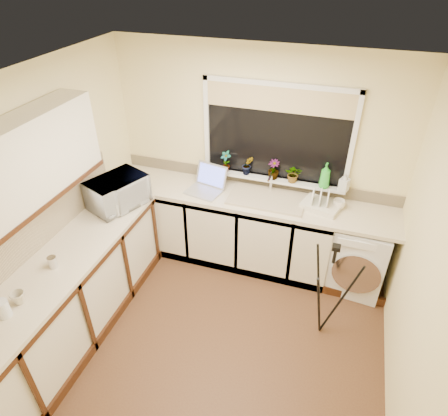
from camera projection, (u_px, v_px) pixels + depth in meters
The scene contains 34 objects.
floor at pixel (214, 335), 3.89m from camera, with size 3.20×3.20×0.00m, color brown.
ceiling at pixel (209, 88), 2.52m from camera, with size 3.20×3.20×0.00m, color white.
wall_back at pixel (257, 158), 4.39m from camera, with size 3.20×3.20×0.00m, color #F4E3A3.
wall_front at pixel (114, 410), 2.03m from camera, with size 3.20×3.20×0.00m, color #F4E3A3.
wall_left at pixel (48, 204), 3.62m from camera, with size 3.00×3.00×0.00m, color #F4E3A3.
wall_right at pixel (424, 281), 2.80m from camera, with size 3.00×3.00×0.00m, color #F4E3A3.
base_cabinet_back at pixel (221, 225), 4.68m from camera, with size 2.55×0.60×0.86m, color silver.
base_cabinet_left at pixel (74, 296), 3.75m from camera, with size 0.54×2.40×0.86m, color silver.
worktop_back at pixel (249, 198), 4.35m from camera, with size 3.20×0.60×0.04m, color beige.
worktop_left at pixel (63, 260), 3.50m from camera, with size 0.60×2.40×0.04m, color beige.
upper_cabinet at pixel (6, 175), 2.90m from camera, with size 0.28×1.90×0.70m, color silver.
splashback_left at pixel (29, 232), 3.44m from camera, with size 0.02×2.40×0.45m, color beige.
splashback_back at pixel (256, 179), 4.52m from camera, with size 3.20×0.02×0.14m, color beige.
window_glass at pixel (277, 134), 4.14m from camera, with size 1.50×0.02×1.00m, color black.
window_blind at pixel (279, 100), 3.91m from camera, with size 1.50×0.02×0.25m, color tan.
windowsill at pixel (272, 179), 4.39m from camera, with size 1.60×0.14×0.03m, color white.
sink at pixel (267, 199), 4.28m from camera, with size 0.82×0.46×0.03m, color tan.
faucet at pixel (271, 182), 4.36m from camera, with size 0.03×0.03×0.24m, color silver.
washing_machine at pixel (358, 254), 4.27m from camera, with size 0.59×0.57×0.84m, color silver.
laptop at pixel (207, 184), 4.42m from camera, with size 0.44×0.43×0.27m.
kettle at pixel (111, 208), 3.98m from camera, with size 0.14×0.14×0.19m, color white.
dish_rack at pixel (321, 206), 4.13m from camera, with size 0.38×0.29×0.06m, color beige.
tripod at pixel (327, 291), 3.64m from camera, with size 0.53×0.53×1.09m, color black, non-canonical shape.
glass_jug at pixel (3, 309), 2.91m from camera, with size 0.10×0.10×0.15m, color silver.
steel_jar at pixel (53, 262), 3.37m from camera, with size 0.08×0.08×0.11m, color silver.
microwave at pixel (118, 192), 4.10m from camera, with size 0.58×0.39×0.32m, color silver.
plant_a at pixel (226, 161), 4.44m from camera, with size 0.13×0.09×0.25m, color #999999.
plant_b at pixel (248, 165), 4.39m from camera, with size 0.12×0.10×0.22m, color #999999.
plant_c at pixel (273, 169), 4.31m from camera, with size 0.12×0.12×0.22m, color #999999.
plant_d at pixel (294, 174), 4.25m from camera, with size 0.18×0.15×0.20m, color #999999.
soap_bottle_green at pixel (325, 176), 4.13m from camera, with size 0.11×0.11×0.28m, color green.
soap_bottle_clear at pixel (345, 182), 4.10m from camera, with size 0.09×0.09×0.20m, color #999999.
cup_back at pixel (339, 204), 4.12m from camera, with size 0.13×0.13×0.10m, color white.
cup_left at pixel (18, 298), 3.03m from camera, with size 0.11×0.11×0.10m, color beige.
Camera 1 is at (0.88, -2.37, 3.22)m, focal length 31.64 mm.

